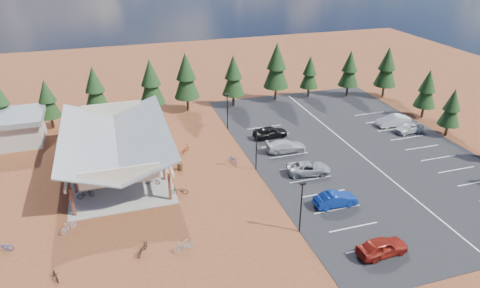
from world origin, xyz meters
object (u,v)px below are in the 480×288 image
bike_8 (55,275)px  bike_12 (142,249)px  bike_15 (186,149)px  car_1 (336,199)px  car_8 (409,128)px  car_2 (309,168)px  bike_2 (100,158)px  bike_13 (184,246)px  bike_3 (96,139)px  car_3 (286,146)px  trash_bin_1 (169,159)px  bike_6 (143,156)px  car_4 (270,132)px  bike_0 (86,194)px  lamp_post_1 (256,146)px  bike_pavilion (116,138)px  trash_bin_0 (180,167)px  outbuilding (0,130)px  bike_16 (179,191)px  bike_1 (101,182)px  lamp_post_0 (301,204)px  car_0 (382,247)px  bike_7 (145,141)px  bike_5 (130,171)px  bike_10 (2,247)px  bike_4 (152,181)px  lamp_post_2 (227,109)px  car_9 (393,121)px  bike_9 (69,226)px  bike_14 (233,159)px

bike_8 → bike_12: size_ratio=0.86×
bike_15 → car_1: 19.99m
car_8 → car_2: bearing=-75.0°
bike_2 → bike_13: bearing=-177.9°
bike_3 → car_3: car_3 is taller
trash_bin_1 → bike_6: size_ratio=0.51×
car_4 → bike_0: bearing=105.8°
lamp_post_1 → car_8: (23.24, 3.40, -2.24)m
bike_6 → bike_pavilion: bearing=118.7°
trash_bin_0 → outbuilding: bearing=146.7°
bike_6 → bike_16: bike_6 is taller
trash_bin_0 → bike_1: bike_1 is taller
lamp_post_0 → bike_13: bearing=177.5°
bike_pavilion → outbuilding: (-14.00, 11.00, -1.80)m
outbuilding → bike_6: outbuilding is taller
car_0 → car_4: 24.54m
bike_3 → bike_7: 6.51m
outbuilding → bike_16: bearing=-43.5°
bike_5 → bike_10: size_ratio=0.84×
bike_15 → outbuilding: bearing=19.2°
bike_4 → car_2: 17.35m
lamp_post_1 → bike_3: (-17.51, 12.80, -2.43)m
bike_8 → car_1: size_ratio=0.35×
lamp_post_2 → bike_5: bearing=-146.4°
bike_0 → car_8: car_8 is taller
lamp_post_1 → bike_pavilion: bearing=161.6°
lamp_post_1 → bike_15: (-6.92, 6.65, -2.49)m
car_9 → car_3: bearing=-76.9°
bike_9 → bike_12: size_ratio=0.99×
lamp_post_1 → outbuilding: bearing=151.1°
bike_pavilion → bike_7: bike_pavilion is taller
car_3 → car_8: bearing=-84.1°
bike_14 → bike_15: bearing=126.0°
lamp_post_0 → bike_2: 25.75m
car_8 → bike_3: bearing=-106.9°
lamp_post_1 → bike_5: size_ratio=3.25×
bike_0 → car_2: size_ratio=0.35×
bike_1 → car_1: car_1 is taller
trash_bin_1 → car_3: size_ratio=0.18×
lamp_post_2 → bike_14: bearing=-101.7°
bike_3 → bike_13: 25.32m
car_1 → car_0: bearing=-178.0°
trash_bin_1 → car_4: bearing=12.0°
lamp_post_1 → trash_bin_0: bearing=163.7°
bike_10 → car_2: bearing=107.8°
lamp_post_2 → bike_1: bearing=-148.4°
bike_9 → car_0: 27.69m
bike_8 → car_0: (26.03, -5.11, 0.41)m
trash_bin_0 → trash_bin_1: size_ratio=1.00×
car_1 → car_8: size_ratio=1.08×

